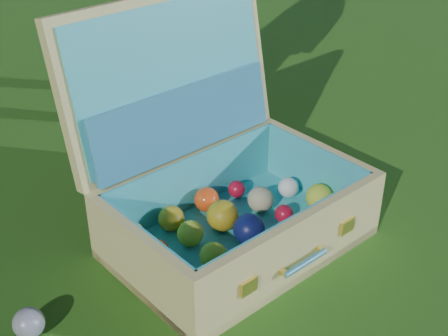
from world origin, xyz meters
TOP-DOWN VIEW (x-y plane):
  - ground at (0.00, 0.00)m, footprint 60.00×60.00m
  - stray_ball at (-0.43, 0.05)m, footprint 0.07×0.07m
  - suitcase at (0.14, 0.21)m, footprint 0.79×0.72m

SIDE VIEW (x-z plane):
  - ground at x=0.00m, z-range 0.00..0.00m
  - stray_ball at x=-0.43m, z-range 0.00..0.07m
  - suitcase at x=0.14m, z-range -0.14..0.50m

